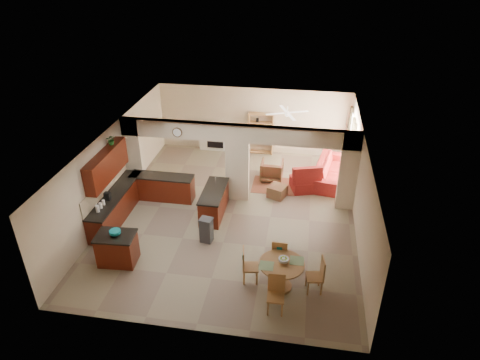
% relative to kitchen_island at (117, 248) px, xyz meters
% --- Properties ---
extents(floor, '(10.00, 10.00, 0.00)m').
position_rel_kitchen_island_xyz_m(floor, '(2.76, 2.94, -0.47)').
color(floor, '#807458').
rests_on(floor, ground).
extents(ceiling, '(10.00, 10.00, 0.00)m').
position_rel_kitchen_island_xyz_m(ceiling, '(2.76, 2.94, 2.33)').
color(ceiling, white).
rests_on(ceiling, wall_back).
extents(wall_back, '(8.00, 0.00, 8.00)m').
position_rel_kitchen_island_xyz_m(wall_back, '(2.76, 7.94, 0.93)').
color(wall_back, beige).
rests_on(wall_back, floor).
extents(wall_front, '(8.00, 0.00, 8.00)m').
position_rel_kitchen_island_xyz_m(wall_front, '(2.76, -2.06, 0.93)').
color(wall_front, beige).
rests_on(wall_front, floor).
extents(wall_left, '(0.00, 10.00, 10.00)m').
position_rel_kitchen_island_xyz_m(wall_left, '(-1.24, 2.94, 0.93)').
color(wall_left, beige).
rests_on(wall_left, floor).
extents(wall_right, '(0.00, 10.00, 10.00)m').
position_rel_kitchen_island_xyz_m(wall_right, '(6.76, 2.94, 0.93)').
color(wall_right, beige).
rests_on(wall_right, floor).
extents(partition_left_pier, '(0.60, 0.25, 2.80)m').
position_rel_kitchen_island_xyz_m(partition_left_pier, '(-0.94, 3.94, 0.93)').
color(partition_left_pier, beige).
rests_on(partition_left_pier, floor).
extents(partition_center_pier, '(0.80, 0.25, 2.20)m').
position_rel_kitchen_island_xyz_m(partition_center_pier, '(2.76, 3.94, 0.63)').
color(partition_center_pier, beige).
rests_on(partition_center_pier, floor).
extents(partition_right_pier, '(0.60, 0.25, 2.80)m').
position_rel_kitchen_island_xyz_m(partition_right_pier, '(6.46, 3.94, 0.93)').
color(partition_right_pier, beige).
rests_on(partition_right_pier, floor).
extents(partition_header, '(8.00, 0.25, 0.60)m').
position_rel_kitchen_island_xyz_m(partition_header, '(2.76, 3.94, 2.03)').
color(partition_header, beige).
rests_on(partition_header, partition_center_pier).
extents(kitchen_counter, '(2.52, 3.29, 1.48)m').
position_rel_kitchen_island_xyz_m(kitchen_counter, '(-0.50, 2.70, -0.00)').
color(kitchen_counter, '#421207').
rests_on(kitchen_counter, floor).
extents(upper_cabinets, '(0.35, 2.40, 0.90)m').
position_rel_kitchen_island_xyz_m(upper_cabinets, '(-1.06, 2.14, 1.45)').
color(upper_cabinets, '#421207').
rests_on(upper_cabinets, wall_left).
extents(peninsula, '(0.70, 1.85, 0.91)m').
position_rel_kitchen_island_xyz_m(peninsula, '(2.16, 2.83, -0.01)').
color(peninsula, '#421207').
rests_on(peninsula, floor).
extents(wall_clock, '(0.34, 0.03, 0.34)m').
position_rel_kitchen_island_xyz_m(wall_clock, '(0.76, 3.79, 1.98)').
color(wall_clock, '#52371B').
rests_on(wall_clock, partition_header).
extents(rug, '(1.60, 1.30, 0.01)m').
position_rel_kitchen_island_xyz_m(rug, '(3.96, 5.04, -0.46)').
color(rug, brown).
rests_on(rug, floor).
extents(fireplace, '(1.60, 0.35, 1.20)m').
position_rel_kitchen_island_xyz_m(fireplace, '(1.16, 7.78, 0.15)').
color(fireplace, beige).
rests_on(fireplace, floor).
extents(shelving_unit, '(1.00, 0.32, 1.80)m').
position_rel_kitchen_island_xyz_m(shelving_unit, '(3.11, 7.76, 0.43)').
color(shelving_unit, olive).
rests_on(shelving_unit, floor).
extents(window_a, '(0.02, 0.90, 1.90)m').
position_rel_kitchen_island_xyz_m(window_a, '(6.73, 5.24, 0.73)').
color(window_a, white).
rests_on(window_a, wall_right).
extents(window_b, '(0.02, 0.90, 1.90)m').
position_rel_kitchen_island_xyz_m(window_b, '(6.73, 6.94, 0.73)').
color(window_b, white).
rests_on(window_b, wall_right).
extents(glazed_door, '(0.02, 0.70, 2.10)m').
position_rel_kitchen_island_xyz_m(glazed_door, '(6.73, 6.09, 0.58)').
color(glazed_door, white).
rests_on(glazed_door, wall_right).
extents(drape_a_left, '(0.10, 0.28, 2.30)m').
position_rel_kitchen_island_xyz_m(drape_a_left, '(6.69, 4.64, 0.73)').
color(drape_a_left, '#3B1D17').
rests_on(drape_a_left, wall_right).
extents(drape_a_right, '(0.10, 0.28, 2.30)m').
position_rel_kitchen_island_xyz_m(drape_a_right, '(6.69, 5.84, 0.73)').
color(drape_a_right, '#3B1D17').
rests_on(drape_a_right, wall_right).
extents(drape_b_left, '(0.10, 0.28, 2.30)m').
position_rel_kitchen_island_xyz_m(drape_b_left, '(6.69, 6.34, 0.73)').
color(drape_b_left, '#3B1D17').
rests_on(drape_b_left, wall_right).
extents(drape_b_right, '(0.10, 0.28, 2.30)m').
position_rel_kitchen_island_xyz_m(drape_b_right, '(6.69, 7.54, 0.73)').
color(drape_b_right, '#3B1D17').
rests_on(drape_b_right, wall_right).
extents(ceiling_fan, '(1.00, 1.00, 0.10)m').
position_rel_kitchen_island_xyz_m(ceiling_fan, '(4.26, 5.94, 2.09)').
color(ceiling_fan, white).
rests_on(ceiling_fan, ceiling).
extents(kitchen_island, '(1.12, 0.83, 0.93)m').
position_rel_kitchen_island_xyz_m(kitchen_island, '(0.00, 0.00, 0.00)').
color(kitchen_island, '#421207').
rests_on(kitchen_island, floor).
extents(teal_bowl, '(0.31, 0.31, 0.15)m').
position_rel_kitchen_island_xyz_m(teal_bowl, '(0.01, 0.02, 0.54)').
color(teal_bowl, '#127A80').
rests_on(teal_bowl, kitchen_island).
extents(trash_can, '(0.39, 0.35, 0.75)m').
position_rel_kitchen_island_xyz_m(trash_can, '(2.25, 1.35, -0.09)').
color(trash_can, '#303033').
rests_on(trash_can, floor).
extents(dining_table, '(1.19, 1.19, 0.81)m').
position_rel_kitchen_island_xyz_m(dining_table, '(4.62, -0.28, 0.06)').
color(dining_table, olive).
rests_on(dining_table, floor).
extents(fruit_bowl, '(0.27, 0.27, 0.14)m').
position_rel_kitchen_island_xyz_m(fruit_bowl, '(4.66, -0.23, 0.41)').
color(fruit_bowl, '#8BC029').
rests_on(fruit_bowl, dining_table).
extents(sofa, '(2.86, 1.51, 0.79)m').
position_rel_kitchen_island_xyz_m(sofa, '(6.06, 5.87, -0.07)').
color(sofa, maroon).
rests_on(sofa, floor).
extents(chaise, '(1.28, 1.15, 0.43)m').
position_rel_kitchen_island_xyz_m(chaise, '(5.14, 4.98, -0.25)').
color(chaise, maroon).
rests_on(chaise, floor).
extents(armchair, '(0.83, 0.86, 0.76)m').
position_rel_kitchen_island_xyz_m(armchair, '(3.82, 5.53, -0.09)').
color(armchair, maroon).
rests_on(armchair, floor).
extents(ottoman, '(0.75, 0.75, 0.42)m').
position_rel_kitchen_island_xyz_m(ottoman, '(4.14, 4.29, -0.26)').
color(ottoman, maroon).
rests_on(ottoman, floor).
extents(plant, '(0.36, 0.34, 0.33)m').
position_rel_kitchen_island_xyz_m(plant, '(-1.06, 2.71, 2.07)').
color(plant, '#164713').
rests_on(plant, upper_cabinets).
extents(chair_north, '(0.43, 0.44, 1.02)m').
position_rel_kitchen_island_xyz_m(chair_north, '(4.52, 0.39, 0.09)').
color(chair_north, olive).
rests_on(chair_north, floor).
extents(chair_east, '(0.48, 0.48, 1.02)m').
position_rel_kitchen_island_xyz_m(chair_east, '(5.56, -0.25, 0.09)').
color(chair_east, olive).
rests_on(chair_east, floor).
extents(chair_south, '(0.44, 0.44, 1.02)m').
position_rel_kitchen_island_xyz_m(chair_south, '(4.56, -1.05, 0.09)').
color(chair_south, olive).
rests_on(chair_south, floor).
extents(chair_west, '(0.48, 0.48, 1.02)m').
position_rel_kitchen_island_xyz_m(chair_west, '(3.72, -0.16, 0.09)').
color(chair_west, olive).
rests_on(chair_west, floor).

